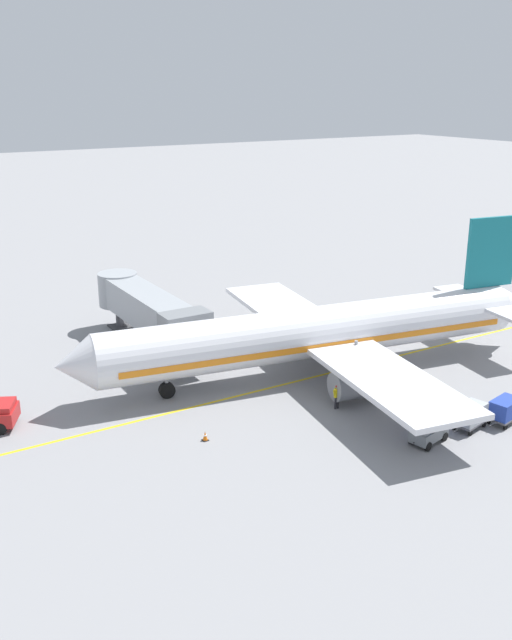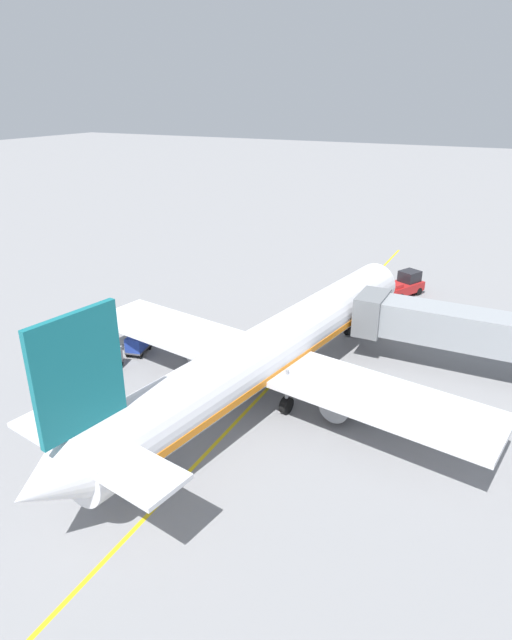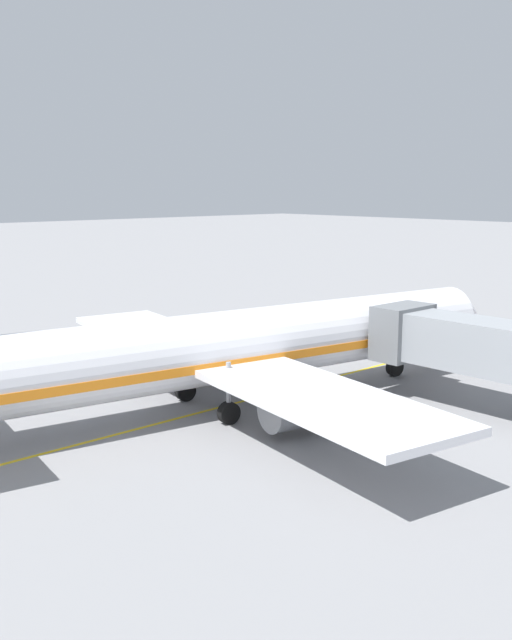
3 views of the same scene
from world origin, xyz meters
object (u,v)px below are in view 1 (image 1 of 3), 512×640
object	(u,v)px
jet_bridge	(147,308)
baggage_cart_second_in_train	(470,414)
baggage_cart_third_in_train	(505,409)
ground_crew_wing_walker	(337,395)
parked_airliner	(320,333)
baggage_tug_lead	(428,432)
baggage_cart_front	(430,426)
safety_cone_nose_left	(205,436)

from	to	relation	value
jet_bridge	baggage_cart_second_in_train	xyz separation A→B (m)	(-23.27, -11.33, -2.51)
baggage_cart_second_in_train	jet_bridge	bearing A→B (deg)	25.97
jet_bridge	baggage_cart_third_in_train	xyz separation A→B (m)	(-23.85, -13.77, -2.51)
jet_bridge	ground_crew_wing_walker	world-z (taller)	jet_bridge
parked_airliner	jet_bridge	size ratio (longest dim) A/B	2.33
parked_airliner	baggage_cart_third_in_train	size ratio (longest dim) A/B	12.50
jet_bridge	baggage_tug_lead	bearing A→B (deg)	-161.60
baggage_tug_lead	baggage_cart_second_in_train	xyz separation A→B (m)	(0.04, -3.58, 0.24)
baggage_cart_front	safety_cone_nose_left	distance (m)	13.41
baggage_tug_lead	safety_cone_nose_left	bearing A→B (deg)	57.17
baggage_cart_second_in_train	safety_cone_nose_left	world-z (taller)	baggage_cart_second_in_train
jet_bridge	ground_crew_wing_walker	distance (m)	17.97
parked_airliner	baggage_tug_lead	distance (m)	12.35
baggage_tug_lead	baggage_cart_second_in_train	size ratio (longest dim) A/B	0.91
baggage_cart_front	baggage_cart_third_in_train	bearing A→B (deg)	-97.70
baggage_cart_front	baggage_cart_second_in_train	distance (m)	3.21
jet_bridge	ground_crew_wing_walker	xyz separation A→B (m)	(-16.73, -6.07, -2.50)
parked_airliner	baggage_cart_second_in_train	size ratio (longest dim) A/B	12.50
parked_airliner	baggage_cart_second_in_train	bearing A→B (deg)	-167.25
parked_airliner	safety_cone_nose_left	distance (m)	13.24
baggage_tug_lead	safety_cone_nose_left	xyz separation A→B (m)	(7.15, 11.09, -0.42)
baggage_tug_lead	baggage_cart_front	bearing A→B (deg)	-59.06
parked_airliner	baggage_cart_front	bearing A→B (deg)	177.68
parked_airliner	ground_crew_wing_walker	bearing A→B (deg)	155.14
jet_bridge	safety_cone_nose_left	world-z (taller)	jet_bridge
parked_airliner	baggage_cart_front	size ratio (longest dim) A/B	12.50
baggage_cart_third_in_train	safety_cone_nose_left	world-z (taller)	baggage_cart_third_in_train
safety_cone_nose_left	baggage_tug_lead	bearing A→B (deg)	-122.83
safety_cone_nose_left	baggage_cart_third_in_train	bearing A→B (deg)	-114.20
baggage_tug_lead	ground_crew_wing_walker	bearing A→B (deg)	14.32
jet_bridge	baggage_cart_third_in_train	size ratio (longest dim) A/B	5.36
baggage_cart_front	baggage_cart_third_in_train	world-z (taller)	same
safety_cone_nose_left	parked_airliner	bearing A→B (deg)	-67.64
baggage_cart_third_in_train	baggage_cart_second_in_train	bearing A→B (deg)	76.63
parked_airliner	baggage_cart_front	distance (m)	12.06
parked_airliner	baggage_cart_front	world-z (taller)	parked_airliner
baggage_cart_third_in_train	safety_cone_nose_left	distance (m)	18.77
baggage_cart_second_in_train	baggage_cart_third_in_train	distance (m)	2.51
baggage_cart_second_in_train	baggage_tug_lead	bearing A→B (deg)	90.71
jet_bridge	baggage_cart_front	size ratio (longest dim) A/B	5.36
baggage_cart_second_in_train	baggage_cart_front	bearing A→B (deg)	86.73
baggage_cart_second_in_train	baggage_cart_third_in_train	bearing A→B (deg)	-103.37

